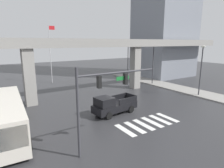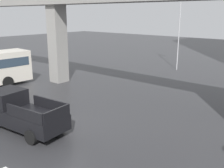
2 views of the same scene
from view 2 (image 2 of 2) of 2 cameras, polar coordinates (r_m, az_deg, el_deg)
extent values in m
plane|color=#2D2D30|center=(15.37, -11.70, -9.40)|extent=(120.00, 120.00, 0.00)
cube|color=gray|center=(25.06, -11.62, 8.35)|extent=(1.30, 1.30, 7.00)
cube|color=black|center=(15.35, -18.27, -6.74)|extent=(5.28, 2.45, 0.80)
cube|color=black|center=(16.20, -21.69, -2.73)|extent=(1.88, 1.93, 0.90)
cube|color=#3F5160|center=(16.58, -22.62, -2.44)|extent=(0.28, 1.67, 0.77)
cube|color=black|center=(13.76, -18.39, -6.18)|extent=(2.65, 0.39, 0.60)
cube|color=black|center=(14.80, -13.08, -4.28)|extent=(2.65, 0.39, 0.60)
cube|color=black|center=(13.31, -11.80, -6.42)|extent=(0.29, 1.75, 0.60)
cylinder|color=black|center=(17.19, -19.08, -5.90)|extent=(0.79, 0.36, 0.76)
cylinder|color=black|center=(13.85, -16.98, -10.87)|extent=(0.79, 0.36, 0.76)
cylinder|color=black|center=(14.92, -11.59, -8.57)|extent=(0.79, 0.36, 0.76)
cylinder|color=black|center=(24.80, -21.56, 0.43)|extent=(0.40, 0.98, 0.96)
cylinder|color=silver|center=(30.69, 14.38, 12.95)|extent=(0.12, 0.12, 10.84)
camera|label=1|loc=(25.32, -72.88, 7.85)|focal=30.57mm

